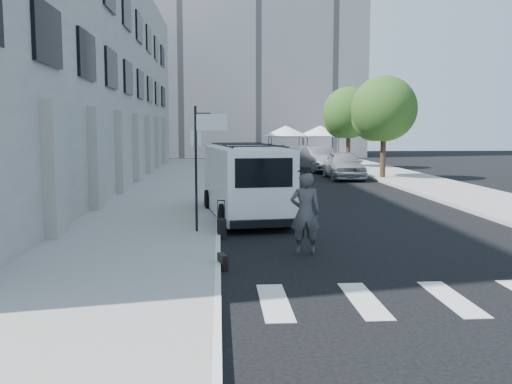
{
  "coord_description": "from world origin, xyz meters",
  "views": [
    {
      "loc": [
        -1.96,
        -12.71,
        3.07
      ],
      "look_at": [
        -0.95,
        2.76,
        1.3
      ],
      "focal_mm": 40.0,
      "sensor_mm": 36.0,
      "label": 1
    }
  ],
  "objects": [
    {
      "name": "sign_pole",
      "position": [
        -2.36,
        3.2,
        2.65
      ],
      "size": [
        1.03,
        0.07,
        3.5
      ],
      "color": "black",
      "rests_on": "sidewalk_left"
    },
    {
      "name": "tree_near",
      "position": [
        7.5,
        20.15,
        3.97
      ],
      "size": [
        3.8,
        3.83,
        6.03
      ],
      "color": "black",
      "rests_on": "ground"
    },
    {
      "name": "businessman",
      "position": [
        0.11,
        0.81,
        1.0
      ],
      "size": [
        0.76,
        0.53,
        2.01
      ],
      "primitive_type": "imported",
      "rotation": [
        0.0,
        0.0,
        3.08
      ],
      "color": "#3F3F42",
      "rests_on": "ground"
    },
    {
      "name": "building_left",
      "position": [
        -11.5,
        18.0,
        6.0
      ],
      "size": [
        10.0,
        44.0,
        12.0
      ],
      "primitive_type": "cube",
      "color": "gray",
      "rests_on": "ground"
    },
    {
      "name": "briefcase",
      "position": [
        -1.9,
        -0.62,
        0.17
      ],
      "size": [
        0.24,
        0.46,
        0.34
      ],
      "primitive_type": "cube",
      "rotation": [
        0.0,
        0.0,
        0.28
      ],
      "color": "black",
      "rests_on": "ground"
    },
    {
      "name": "ground",
      "position": [
        0.0,
        0.0,
        0.0
      ],
      "size": [
        120.0,
        120.0,
        0.0
      ],
      "primitive_type": "plane",
      "color": "black",
      "rests_on": "ground"
    },
    {
      "name": "tree_far",
      "position": [
        7.5,
        29.15,
        3.97
      ],
      "size": [
        3.8,
        3.83,
        6.03
      ],
      "color": "black",
      "rests_on": "ground"
    },
    {
      "name": "parked_car_c",
      "position": [
        5.39,
        32.13,
        0.81
      ],
      "size": [
        3.02,
        5.86,
        1.63
      ],
      "primitive_type": "imported",
      "rotation": [
        0.0,
        0.0,
        0.14
      ],
      "color": "gray",
      "rests_on": "ground"
    },
    {
      "name": "sidewalk_right",
      "position": [
        9.0,
        20.0,
        0.07
      ],
      "size": [
        4.0,
        56.0,
        0.15
      ],
      "primitive_type": "cube",
      "color": "gray",
      "rests_on": "ground"
    },
    {
      "name": "tent_right",
      "position": [
        7.2,
        38.5,
        2.71
      ],
      "size": [
        4.0,
        4.0,
        3.2
      ],
      "color": "black",
      "rests_on": "ground"
    },
    {
      "name": "cargo_van",
      "position": [
        -1.1,
        6.36,
        1.24
      ],
      "size": [
        2.91,
        6.6,
        2.4
      ],
      "rotation": [
        0.0,
        0.0,
        0.14
      ],
      "color": "white",
      "rests_on": "ground"
    },
    {
      "name": "sidewalk_left",
      "position": [
        -4.25,
        16.0,
        0.07
      ],
      "size": [
        4.5,
        48.0,
        0.15
      ],
      "primitive_type": "cube",
      "color": "gray",
      "rests_on": "ground"
    },
    {
      "name": "parked_car_b",
      "position": [
        5.0,
        26.29,
        0.86
      ],
      "size": [
        2.31,
        5.35,
        1.71
      ],
      "primitive_type": "imported",
      "rotation": [
        0.0,
        0.0,
        0.1
      ],
      "color": "#515258",
      "rests_on": "ground"
    },
    {
      "name": "suitcase",
      "position": [
        -1.9,
        2.79,
        0.28
      ],
      "size": [
        0.26,
        0.4,
        1.07
      ],
      "rotation": [
        0.0,
        0.0,
        0.07
      ],
      "color": "black",
      "rests_on": "ground"
    },
    {
      "name": "tent_left",
      "position": [
        4.0,
        38.0,
        2.71
      ],
      "size": [
        4.0,
        4.0,
        3.2
      ],
      "color": "black",
      "rests_on": "ground"
    },
    {
      "name": "building_far",
      "position": [
        2.0,
        50.0,
        12.5
      ],
      "size": [
        22.0,
        12.0,
        25.0
      ],
      "primitive_type": "cube",
      "color": "slate",
      "rests_on": "ground"
    },
    {
      "name": "parked_car_a",
      "position": [
        5.43,
        20.63,
        0.85
      ],
      "size": [
        2.13,
        5.02,
        1.69
      ],
      "primitive_type": "imported",
      "rotation": [
        0.0,
        0.0,
        -0.03
      ],
      "color": "#989A9F",
      "rests_on": "ground"
    }
  ]
}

